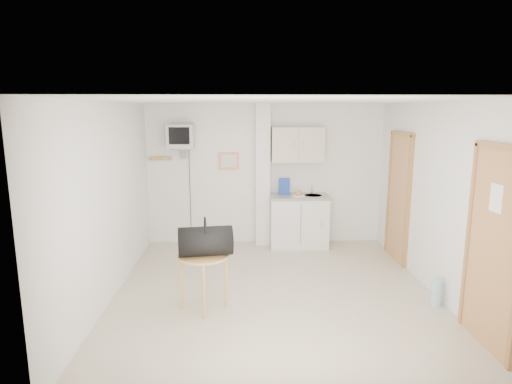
{
  "coord_description": "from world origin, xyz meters",
  "views": [
    {
      "loc": [
        -0.43,
        -5.33,
        2.4
      ],
      "look_at": [
        -0.22,
        0.6,
        1.25
      ],
      "focal_mm": 30.0,
      "sensor_mm": 36.0,
      "label": 1
    }
  ],
  "objects_px": {
    "crt_television": "(181,137)",
    "water_bottle": "(437,292)",
    "duffel_bag": "(205,241)",
    "round_table": "(204,262)"
  },
  "relations": [
    {
      "from": "water_bottle",
      "to": "duffel_bag",
      "type": "bearing_deg",
      "value": -179.87
    },
    {
      "from": "round_table",
      "to": "crt_television",
      "type": "bearing_deg",
      "value": 102.91
    },
    {
      "from": "crt_television",
      "to": "water_bottle",
      "type": "distance_m",
      "value": 4.58
    },
    {
      "from": "duffel_bag",
      "to": "water_bottle",
      "type": "height_order",
      "value": "duffel_bag"
    },
    {
      "from": "round_table",
      "to": "duffel_bag",
      "type": "bearing_deg",
      "value": -47.18
    },
    {
      "from": "crt_television",
      "to": "duffel_bag",
      "type": "bearing_deg",
      "value": -76.57
    },
    {
      "from": "crt_television",
      "to": "round_table",
      "type": "distance_m",
      "value": 2.84
    },
    {
      "from": "crt_television",
      "to": "round_table",
      "type": "bearing_deg",
      "value": -77.09
    },
    {
      "from": "crt_television",
      "to": "water_bottle",
      "type": "height_order",
      "value": "crt_television"
    },
    {
      "from": "crt_television",
      "to": "duffel_bag",
      "type": "height_order",
      "value": "crt_television"
    }
  ]
}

